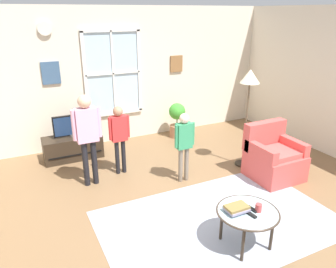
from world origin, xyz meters
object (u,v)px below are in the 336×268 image
(tv_stand, at_px, (73,147))
(cup, at_px, (258,208))
(person_green_shirt, at_px, (184,140))
(television, at_px, (71,126))
(armchair, at_px, (273,158))
(remote_near_books, at_px, (251,215))
(remote_near_cup, at_px, (252,209))
(floor_lamp, at_px, (249,86))
(coffee_table, at_px, (248,214))
(book_stack, at_px, (237,209))
(person_red_shirt, at_px, (119,132))
(person_pink_shirt, at_px, (87,130))
(potted_plant_by_window, at_px, (177,119))

(tv_stand, relative_size, cup, 10.83)
(person_green_shirt, bearing_deg, television, 130.82)
(armchair, height_order, remote_near_books, armchair)
(remote_near_cup, xyz_separation_m, floor_lamp, (1.24, 1.70, 0.94))
(coffee_table, bearing_deg, remote_near_cup, 0.62)
(book_stack, relative_size, person_red_shirt, 0.22)
(remote_near_books, distance_m, person_pink_shirt, 2.62)
(person_red_shirt, bearing_deg, television, 122.68)
(person_pink_shirt, bearing_deg, remote_near_books, -61.31)
(tv_stand, xyz_separation_m, person_red_shirt, (0.60, -0.94, 0.51))
(coffee_table, distance_m, remote_near_books, 0.09)
(television, xyz_separation_m, remote_near_cup, (1.39, -3.29, -0.17))
(person_pink_shirt, bearing_deg, television, 93.37)
(coffee_table, bearing_deg, person_green_shirt, 86.98)
(book_stack, height_order, person_pink_shirt, person_pink_shirt)
(television, bearing_deg, floor_lamp, -31.12)
(tv_stand, bearing_deg, person_pink_shirt, -86.64)
(person_green_shirt, bearing_deg, remote_near_cup, -90.88)
(remote_near_cup, bearing_deg, floor_lamp, 53.90)
(armchair, distance_m, cup, 1.81)
(potted_plant_by_window, bearing_deg, armchair, -76.16)
(cup, bearing_deg, remote_near_cup, 128.06)
(person_green_shirt, relative_size, potted_plant_by_window, 1.51)
(person_pink_shirt, bearing_deg, coffee_table, -60.10)
(cup, distance_m, person_pink_shirt, 2.65)
(book_stack, bearing_deg, remote_near_books, -51.45)
(television, height_order, book_stack, television)
(tv_stand, xyz_separation_m, coffee_table, (1.32, -3.29, 0.21))
(armchair, bearing_deg, person_green_shirt, 159.48)
(coffee_table, distance_m, floor_lamp, 2.36)
(person_red_shirt, xyz_separation_m, potted_plant_by_window, (1.61, 1.08, -0.32))
(book_stack, bearing_deg, coffee_table, -22.62)
(remote_near_books, height_order, person_green_shirt, person_green_shirt)
(armchair, height_order, floor_lamp, floor_lamp)
(remote_near_books, distance_m, remote_near_cup, 0.11)
(coffee_table, bearing_deg, television, 111.92)
(tv_stand, xyz_separation_m, television, (0.00, -0.00, 0.42))
(cup, height_order, person_green_shirt, person_green_shirt)
(television, height_order, remote_near_books, television)
(cup, bearing_deg, tv_stand, 113.10)
(tv_stand, bearing_deg, person_green_shirt, -49.23)
(coffee_table, xyz_separation_m, cup, (0.10, -0.05, 0.08))
(remote_near_cup, bearing_deg, person_green_shirt, 89.12)
(tv_stand, distance_m, potted_plant_by_window, 2.23)
(tv_stand, relative_size, book_stack, 4.05)
(television, xyz_separation_m, armchair, (2.78, -2.14, -0.31))
(coffee_table, xyz_separation_m, person_green_shirt, (0.09, 1.66, 0.28))
(television, distance_m, potted_plant_by_window, 2.23)
(cup, xyz_separation_m, person_red_shirt, (-0.82, 2.40, 0.23))
(cup, height_order, floor_lamp, floor_lamp)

